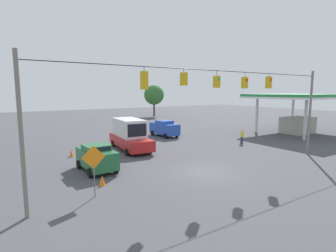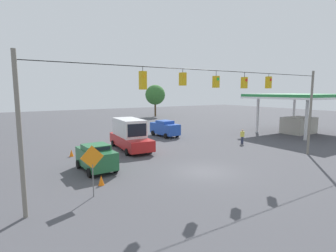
{
  "view_description": "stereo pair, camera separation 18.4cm",
  "coord_description": "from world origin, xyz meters",
  "px_view_note": "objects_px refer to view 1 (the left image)",
  "views": [
    {
      "loc": [
        12.04,
        13.86,
        5.69
      ],
      "look_at": [
        -1.12,
        -6.73,
        2.46
      ],
      "focal_mm": 28.0,
      "sensor_mm": 36.0,
      "label": 1
    },
    {
      "loc": [
        11.88,
        13.95,
        5.69
      ],
      "look_at": [
        -1.12,
        -6.73,
        2.46
      ],
      "focal_mm": 28.0,
      "sensor_mm": 36.0,
      "label": 2
    }
  ],
  "objects_px": {
    "sedan_green_parked_shoulder": "(97,157)",
    "traffic_cone_second": "(90,169)",
    "gas_station": "(299,105)",
    "tree_horizon_right": "(154,95)",
    "traffic_cone_fourth": "(71,153)",
    "sedan_blue_oncoming_far": "(164,128)",
    "work_zone_sign": "(94,161)",
    "traffic_cone_third": "(80,161)",
    "overhead_signal_span": "(216,102)",
    "pedestrian": "(242,136)",
    "box_truck_red_withflow_mid": "(130,134)",
    "traffic_cone_nearest": "(102,180)"
  },
  "relations": [
    {
      "from": "box_truck_red_withflow_mid",
      "to": "gas_station",
      "type": "bearing_deg",
      "value": 172.61
    },
    {
      "from": "sedan_green_parked_shoulder",
      "to": "work_zone_sign",
      "type": "relative_size",
      "value": 1.38
    },
    {
      "from": "sedan_green_parked_shoulder",
      "to": "traffic_cone_second",
      "type": "height_order",
      "value": "sedan_green_parked_shoulder"
    },
    {
      "from": "traffic_cone_fourth",
      "to": "pedestrian",
      "type": "height_order",
      "value": "pedestrian"
    },
    {
      "from": "box_truck_red_withflow_mid",
      "to": "traffic_cone_fourth",
      "type": "relative_size",
      "value": 11.27
    },
    {
      "from": "sedan_green_parked_shoulder",
      "to": "pedestrian",
      "type": "height_order",
      "value": "sedan_green_parked_shoulder"
    },
    {
      "from": "traffic_cone_third",
      "to": "pedestrian",
      "type": "distance_m",
      "value": 17.24
    },
    {
      "from": "pedestrian",
      "to": "tree_horizon_right",
      "type": "bearing_deg",
      "value": -102.81
    },
    {
      "from": "sedan_blue_oncoming_far",
      "to": "work_zone_sign",
      "type": "xyz_separation_m",
      "value": [
        13.4,
        14.44,
        0.94
      ]
    },
    {
      "from": "traffic_cone_nearest",
      "to": "work_zone_sign",
      "type": "xyz_separation_m",
      "value": [
        0.91,
        1.49,
        1.68
      ]
    },
    {
      "from": "traffic_cone_fourth",
      "to": "tree_horizon_right",
      "type": "relative_size",
      "value": 0.09
    },
    {
      "from": "sedan_green_parked_shoulder",
      "to": "sedan_blue_oncoming_far",
      "type": "bearing_deg",
      "value": -140.31
    },
    {
      "from": "traffic_cone_nearest",
      "to": "traffic_cone_second",
      "type": "height_order",
      "value": "same"
    },
    {
      "from": "overhead_signal_span",
      "to": "traffic_cone_fourth",
      "type": "relative_size",
      "value": 37.28
    },
    {
      "from": "overhead_signal_span",
      "to": "work_zone_sign",
      "type": "xyz_separation_m",
      "value": [
        8.01,
        -0.71,
        -2.99
      ]
    },
    {
      "from": "sedan_blue_oncoming_far",
      "to": "traffic_cone_second",
      "type": "xyz_separation_m",
      "value": [
        12.43,
        10.16,
        -0.74
      ]
    },
    {
      "from": "overhead_signal_span",
      "to": "sedan_green_parked_shoulder",
      "type": "height_order",
      "value": "overhead_signal_span"
    },
    {
      "from": "traffic_cone_nearest",
      "to": "traffic_cone_fourth",
      "type": "height_order",
      "value": "same"
    },
    {
      "from": "traffic_cone_nearest",
      "to": "gas_station",
      "type": "relative_size",
      "value": 0.05
    },
    {
      "from": "traffic_cone_third",
      "to": "traffic_cone_fourth",
      "type": "distance_m",
      "value": 3.11
    },
    {
      "from": "traffic_cone_fourth",
      "to": "sedan_green_parked_shoulder",
      "type": "bearing_deg",
      "value": 96.79
    },
    {
      "from": "traffic_cone_second",
      "to": "work_zone_sign",
      "type": "bearing_deg",
      "value": 77.32
    },
    {
      "from": "overhead_signal_span",
      "to": "traffic_cone_nearest",
      "type": "bearing_deg",
      "value": -17.22
    },
    {
      "from": "box_truck_red_withflow_mid",
      "to": "traffic_cone_third",
      "type": "height_order",
      "value": "box_truck_red_withflow_mid"
    },
    {
      "from": "work_zone_sign",
      "to": "tree_horizon_right",
      "type": "bearing_deg",
      "value": -123.56
    },
    {
      "from": "traffic_cone_nearest",
      "to": "pedestrian",
      "type": "height_order",
      "value": "pedestrian"
    },
    {
      "from": "traffic_cone_second",
      "to": "sedan_blue_oncoming_far",
      "type": "bearing_deg",
      "value": -140.75
    },
    {
      "from": "traffic_cone_second",
      "to": "tree_horizon_right",
      "type": "height_order",
      "value": "tree_horizon_right"
    },
    {
      "from": "work_zone_sign",
      "to": "tree_horizon_right",
      "type": "relative_size",
      "value": 0.4
    },
    {
      "from": "box_truck_red_withflow_mid",
      "to": "tree_horizon_right",
      "type": "xyz_separation_m",
      "value": [
        -19.03,
        -28.69,
        3.44
      ]
    },
    {
      "from": "traffic_cone_nearest",
      "to": "traffic_cone_fourth",
      "type": "relative_size",
      "value": 1.0
    },
    {
      "from": "work_zone_sign",
      "to": "traffic_cone_nearest",
      "type": "bearing_deg",
      "value": -121.49
    },
    {
      "from": "sedan_green_parked_shoulder",
      "to": "traffic_cone_third",
      "type": "bearing_deg",
      "value": -73.78
    },
    {
      "from": "sedan_blue_oncoming_far",
      "to": "gas_station",
      "type": "relative_size",
      "value": 0.36
    },
    {
      "from": "overhead_signal_span",
      "to": "tree_horizon_right",
      "type": "distance_m",
      "value": 43.02
    },
    {
      "from": "sedan_blue_oncoming_far",
      "to": "traffic_cone_third",
      "type": "bearing_deg",
      "value": 31.61
    },
    {
      "from": "sedan_green_parked_shoulder",
      "to": "traffic_cone_second",
      "type": "relative_size",
      "value": 6.38
    },
    {
      "from": "box_truck_red_withflow_mid",
      "to": "tree_horizon_right",
      "type": "distance_m",
      "value": 34.6
    },
    {
      "from": "box_truck_red_withflow_mid",
      "to": "traffic_cone_second",
      "type": "height_order",
      "value": "box_truck_red_withflow_mid"
    },
    {
      "from": "sedan_green_parked_shoulder",
      "to": "sedan_blue_oncoming_far",
      "type": "height_order",
      "value": "sedan_blue_oncoming_far"
    },
    {
      "from": "sedan_blue_oncoming_far",
      "to": "tree_horizon_right",
      "type": "relative_size",
      "value": 0.62
    },
    {
      "from": "sedan_green_parked_shoulder",
      "to": "traffic_cone_third",
      "type": "height_order",
      "value": "sedan_green_parked_shoulder"
    },
    {
      "from": "traffic_cone_nearest",
      "to": "traffic_cone_second",
      "type": "xyz_separation_m",
      "value": [
        -0.05,
        -2.79,
        0.0
      ]
    },
    {
      "from": "gas_station",
      "to": "sedan_green_parked_shoulder",
      "type": "bearing_deg",
      "value": 4.35
    },
    {
      "from": "gas_station",
      "to": "tree_horizon_right",
      "type": "height_order",
      "value": "tree_horizon_right"
    },
    {
      "from": "sedan_green_parked_shoulder",
      "to": "traffic_cone_third",
      "type": "relative_size",
      "value": 6.38
    },
    {
      "from": "sedan_green_parked_shoulder",
      "to": "sedan_blue_oncoming_far",
      "type": "relative_size",
      "value": 0.88
    },
    {
      "from": "tree_horizon_right",
      "to": "traffic_cone_third",
      "type": "bearing_deg",
      "value": 52.23
    },
    {
      "from": "traffic_cone_fourth",
      "to": "work_zone_sign",
      "type": "bearing_deg",
      "value": 84.48
    },
    {
      "from": "traffic_cone_nearest",
      "to": "overhead_signal_span",
      "type": "bearing_deg",
      "value": 162.78
    }
  ]
}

